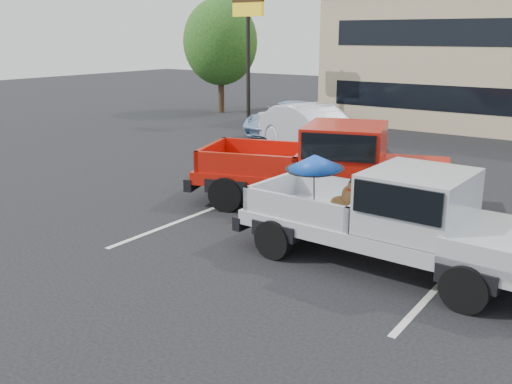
% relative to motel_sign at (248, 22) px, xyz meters
% --- Properties ---
extents(ground, '(90.00, 90.00, 0.00)m').
position_rel_motel_sign_xyz_m(ground, '(10.00, -14.00, -4.65)').
color(ground, black).
rests_on(ground, ground).
extents(stripe_left, '(0.12, 5.00, 0.01)m').
position_rel_motel_sign_xyz_m(stripe_left, '(7.00, -12.00, -4.65)').
color(stripe_left, silver).
rests_on(stripe_left, ground).
extents(stripe_right, '(0.12, 5.00, 0.01)m').
position_rel_motel_sign_xyz_m(stripe_right, '(13.00, -12.00, -4.65)').
color(stripe_right, silver).
rests_on(stripe_right, ground).
extents(motel_sign, '(1.60, 0.22, 6.00)m').
position_rel_motel_sign_xyz_m(motel_sign, '(0.00, 0.00, 0.00)').
color(motel_sign, black).
rests_on(motel_sign, ground).
extents(tree_left, '(3.96, 3.96, 6.02)m').
position_rel_motel_sign_xyz_m(tree_left, '(-4.00, 3.00, -0.92)').
color(tree_left, '#332114').
rests_on(tree_left, ground).
extents(silver_pickup, '(5.75, 2.27, 2.06)m').
position_rel_motel_sign_xyz_m(silver_pickup, '(12.19, -12.12, -3.60)').
color(silver_pickup, black).
rests_on(silver_pickup, ground).
extents(red_pickup, '(6.67, 4.02, 2.08)m').
position_rel_motel_sign_xyz_m(red_pickup, '(9.42, -9.37, -3.52)').
color(red_pickup, black).
rests_on(red_pickup, ground).
extents(silver_sedan, '(5.33, 3.63, 1.66)m').
position_rel_motel_sign_xyz_m(silver_sedan, '(5.42, -3.41, -3.82)').
color(silver_sedan, silver).
rests_on(silver_sedan, ground).
extents(blue_suv, '(2.31, 4.96, 1.38)m').
position_rel_motel_sign_xyz_m(blue_suv, '(2.86, -0.86, -3.96)').
color(blue_suv, '#89A6CD').
rests_on(blue_suv, ground).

